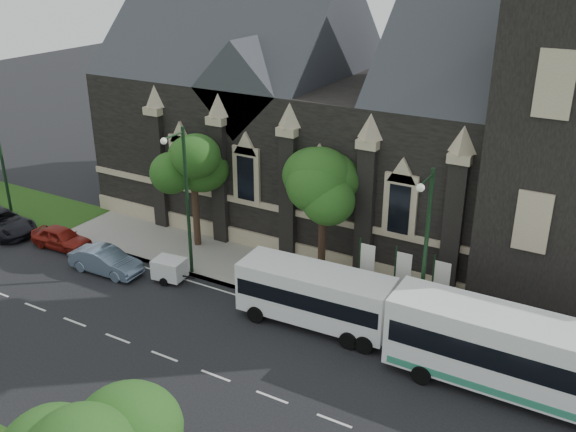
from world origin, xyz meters
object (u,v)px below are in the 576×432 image
Objects in this scene: shuttle_bus at (315,294)px; car_far_red at (61,238)px; sedan at (106,261)px; tree_walk_right at (328,186)px; banner_flag_right at (438,285)px; car_far_black at (2,222)px; street_lamp_mid at (185,195)px; street_lamp_near at (424,249)px; box_trailer at (170,269)px; banner_flag_left at (364,267)px; tree_walk_left at (198,162)px; tour_coach at (537,360)px; banner_flag_center at (400,275)px.

car_far_red is at bearing 177.88° from shuttle_bus.
shuttle_bus is at bearing -87.12° from sedan.
tree_walk_right reaches higher than banner_flag_right.
car_far_black reaches higher than car_far_red.
street_lamp_mid reaches higher than car_far_red.
car_far_black is at bearing -166.96° from tree_walk_right.
street_lamp_near is at bearing -98.56° from banner_flag_right.
street_lamp_mid reaches higher than sedan.
car_far_red is (-16.65, -4.78, -5.10)m from tree_walk_right.
shuttle_bus is 1.92× the size of car_far_red.
box_trailer is at bearing -92.29° from car_far_red.
box_trailer is (-14.57, -1.11, -4.34)m from street_lamp_near.
tree_walk_right reaches higher than banner_flag_left.
box_trailer is at bearing -75.40° from tree_walk_left.
shuttle_bus is at bearing -69.95° from tree_walk_right.
banner_flag_right is 0.87× the size of sedan.
tour_coach is at bearing -93.53° from car_far_red.
street_lamp_mid is at bearing 175.20° from tour_coach.
banner_flag_right is at bearing -85.27° from car_far_red.
tree_walk_right is at bearing 161.36° from banner_flag_center.
tree_walk_left is 12.66m from banner_flag_left.
banner_flag_right reaches higher than tour_coach.
tour_coach is 2.76× the size of sedan.
tree_walk_left is at bearing 154.08° from shuttle_bus.
tree_walk_left is 0.95× the size of shuttle_bus.
car_far_black is (-28.83, -1.49, -4.34)m from street_lamp_near.
box_trailer is at bearing -164.49° from banner_flag_left.
tree_walk_left reaches higher than banner_flag_left.
tree_walk_right is 4.92m from banner_flag_left.
tree_walk_right is at bearing 157.18° from tour_coach.
banner_flag_right is 6.49m from tour_coach.
street_lamp_near is at bearing -48.07° from banner_flag_center.
banner_flag_right is 0.31× the size of tour_coach.
banner_flag_right is 0.50× the size of shuttle_bus.
banner_flag_right is (14.29, 1.91, -2.73)m from street_lamp_mid.
tree_walk_left is 16.52m from banner_flag_right.
tour_coach reaches higher than shuttle_bus.
tree_walk_left is at bearing 116.47° from street_lamp_mid.
car_far_black is (-29.12, -3.39, -1.61)m from banner_flag_right.
tree_walk_left is 8.11m from sedan.
sedan is 0.83× the size of car_far_black.
banner_flag_right is 1.52× the size of box_trailer.
box_trailer is 8.87m from car_far_red.
banner_flag_right is at bearing -79.97° from sedan.
box_trailer is at bearing -175.66° from street_lamp_near.
car_far_black is at bearing 178.54° from shuttle_bus.
banner_flag_left is at bearing -76.79° from sedan.
car_far_black is at bearing 83.83° from sedan.
car_far_red reaches higher than box_trailer.
box_trailer is at bearing -166.81° from banner_flag_center.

